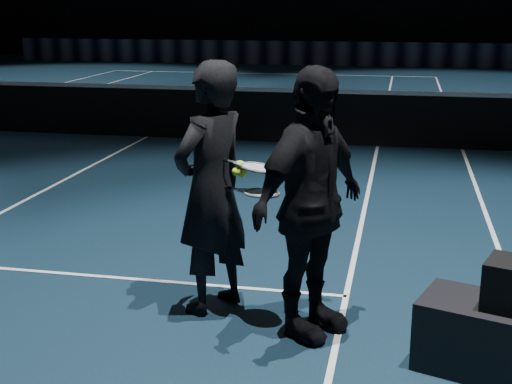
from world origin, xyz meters
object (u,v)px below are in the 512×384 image
(player_b, at_px, (310,205))
(racket_upper, at_px, (259,168))
(tennis_balls, at_px, (239,170))
(racket_lower, at_px, (261,193))
(player_a, at_px, (211,189))

(player_b, xyz_separation_m, racket_upper, (-0.41, 0.19, 0.21))
(player_b, relative_size, tennis_balls, 16.32)
(player_b, distance_m, racket_lower, 0.40)
(player_a, relative_size, tennis_balls, 16.32)
(player_b, bearing_deg, player_a, 100.37)
(player_b, bearing_deg, racket_upper, 95.29)
(racket_lower, distance_m, racket_upper, 0.19)
(player_a, height_order, racket_upper, player_a)
(tennis_balls, bearing_deg, racket_lower, -21.15)
(racket_lower, height_order, tennis_balls, tennis_balls)
(player_b, relative_size, racket_upper, 2.88)
(player_b, height_order, racket_lower, player_b)
(player_a, bearing_deg, racket_upper, 104.66)
(racket_upper, relative_size, tennis_balls, 5.67)
(player_a, bearing_deg, player_b, 98.95)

